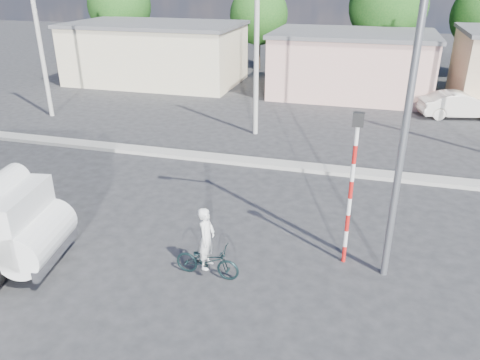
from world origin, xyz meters
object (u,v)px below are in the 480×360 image
(car_cream, at_px, (460,105))
(streetlight, at_px, (403,93))
(traffic_pole, at_px, (352,178))
(bicycle, at_px, (207,261))
(cyclist, at_px, (207,248))

(car_cream, relative_size, streetlight, 0.48)
(car_cream, distance_m, streetlight, 17.76)
(traffic_pole, xyz_separation_m, streetlight, (0.94, -0.30, 2.37))
(bicycle, distance_m, traffic_pole, 4.42)
(cyclist, bearing_deg, streetlight, -70.52)
(cyclist, bearing_deg, bicycle, -177.80)
(bicycle, bearing_deg, cyclist, 2.20)
(cyclist, relative_size, traffic_pole, 0.40)
(car_cream, bearing_deg, cyclist, 141.15)
(bicycle, height_order, cyclist, cyclist)
(traffic_pole, relative_size, streetlight, 0.48)
(bicycle, relative_size, car_cream, 0.41)
(cyclist, xyz_separation_m, traffic_pole, (3.49, 1.68, 1.73))
(cyclist, bearing_deg, traffic_pole, -62.13)
(cyclist, distance_m, streetlight, 6.19)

